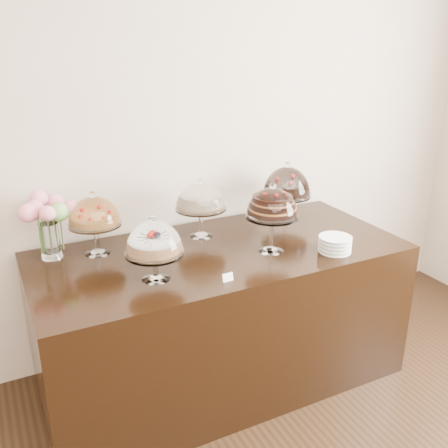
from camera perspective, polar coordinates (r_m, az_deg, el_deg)
name	(u,v)px	position (r m, az deg, el deg)	size (l,w,h in m)	color
wall_back	(164,135)	(3.23, -6.87, 10.03)	(5.00, 0.04, 3.00)	#C3B29D
display_counter	(220,315)	(3.18, -0.41, -10.39)	(2.20, 1.00, 0.90)	black
cake_stand_sugar_sponge	(154,241)	(2.56, -8.00, -1.92)	(0.30, 0.30, 0.36)	white
cake_stand_choco_layer	(272,205)	(2.86, 5.54, 2.18)	(0.31, 0.31, 0.42)	white
cake_stand_cheesecake	(201,199)	(3.09, -2.69, 2.90)	(0.32, 0.32, 0.38)	white
cake_stand_dark_choco	(287,184)	(3.40, 7.20, 4.54)	(0.33, 0.33, 0.41)	white
cake_stand_fruit_tart	(94,214)	(2.93, -14.62, 1.12)	(0.31, 0.31, 0.38)	white
flower_vase	(49,217)	(2.96, -19.38, 0.80)	(0.34, 0.30, 0.39)	white
plate_stack	(335,244)	(2.99, 12.56, -2.29)	(0.19, 0.19, 0.09)	white
price_card_left	(228,277)	(2.59, 0.44, -6.11)	(0.06, 0.01, 0.04)	white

